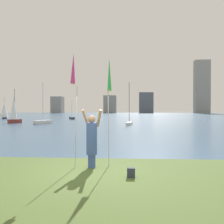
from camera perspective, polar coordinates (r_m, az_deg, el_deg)
The scene contains 14 objects.
ground at distance 58.86m, azimuth 2.38°, elevation -1.28°, with size 120.00×138.00×0.12m.
person at distance 8.55m, azimuth -4.78°, elevation -6.32°, with size 0.75×0.55×2.04m.
kite_flag_left at distance 8.38m, azimuth -9.06°, elevation 9.24°, with size 0.16×0.80×3.92m.
kite_flag_right at distance 9.00m, azimuth -0.64°, elevation 8.26°, with size 0.16×0.74×3.93m.
bag at distance 7.52m, azimuth 4.48°, elevation -14.00°, with size 0.24×0.16×0.28m.
sailboat_0 at distance 54.02m, azimuth -23.97°, elevation 0.34°, with size 2.30×3.09×4.37m.
sailboat_1 at distance 30.20m, azimuth 4.05°, elevation -2.53°, with size 0.88×2.28×5.33m.
sailboat_3 at distance 48.32m, azimuth -9.40°, elevation -1.35°, with size 1.61×2.47×3.70m.
sailboat_4 at distance 34.19m, azimuth -15.91°, elevation -2.15°, with size 1.98×2.79×5.56m.
sailboat_5 at distance 37.44m, azimuth -22.05°, elevation 0.59°, with size 1.68×1.76×4.94m.
skyline_tower_0 at distance 121.87m, azimuth -12.68°, elevation 1.66°, with size 5.29×6.11×7.93m.
skyline_tower_1 at distance 118.54m, azimuth -0.45°, elevation 1.82°, with size 6.00×7.18×8.41m.
skyline_tower_2 at distance 119.93m, azimuth 8.02°, elevation 2.18°, with size 6.80×3.47×10.01m.
skyline_tower_3 at distance 120.40m, azimuth 20.34°, elevation 5.57°, with size 6.83×4.00×24.42m.
Camera 1 is at (1.23, -7.86, 2.06)m, focal length 38.95 mm.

